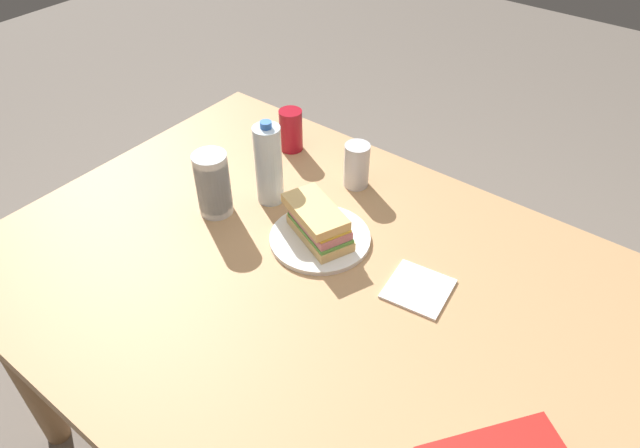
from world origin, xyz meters
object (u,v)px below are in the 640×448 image
object	(u,v)px
water_bottle_tall	(269,164)
plastic_cup_stack	(213,184)
dining_table	(322,310)
paper_plate	(320,238)
sandwich	(318,222)
soda_can_silver	(357,165)
soda_can_red	(291,130)

from	to	relation	value
water_bottle_tall	plastic_cup_stack	xyz separation A→B (m)	(0.08, 0.12, -0.02)
dining_table	water_bottle_tall	world-z (taller)	water_bottle_tall
paper_plate	plastic_cup_stack	world-z (taller)	plastic_cup_stack
paper_plate	water_bottle_tall	size ratio (longest dim) A/B	1.05
sandwich	water_bottle_tall	bearing A→B (deg)	-14.03
dining_table	plastic_cup_stack	distance (m)	0.40
dining_table	soda_can_silver	world-z (taller)	soda_can_silver
sandwich	water_bottle_tall	world-z (taller)	water_bottle_tall
dining_table	soda_can_red	world-z (taller)	soda_can_red
soda_can_red	soda_can_silver	bearing A→B (deg)	173.35
sandwich	plastic_cup_stack	size ratio (longest dim) A/B	1.23
dining_table	sandwich	bearing A→B (deg)	-49.48
paper_plate	soda_can_red	xyz separation A→B (m)	(0.31, -0.26, 0.05)
soda_can_red	dining_table	bearing A→B (deg)	136.79
dining_table	soda_can_red	bearing A→B (deg)	-43.21
sandwich	soda_can_silver	xyz separation A→B (m)	(0.06, -0.23, 0.01)
dining_table	plastic_cup_stack	world-z (taller)	plastic_cup_stack
paper_plate	plastic_cup_stack	xyz separation A→B (m)	(0.27, 0.07, 0.08)
soda_can_red	soda_can_silver	size ratio (longest dim) A/B	1.00
sandwich	plastic_cup_stack	distance (m)	0.28
dining_table	water_bottle_tall	distance (m)	0.38
water_bottle_tall	paper_plate	bearing A→B (deg)	166.33
dining_table	sandwich	size ratio (longest dim) A/B	7.45
dining_table	paper_plate	distance (m)	0.17
dining_table	plastic_cup_stack	bearing A→B (deg)	-6.22
dining_table	plastic_cup_stack	xyz separation A→B (m)	(0.36, -0.04, 0.17)
plastic_cup_stack	soda_can_silver	world-z (taller)	plastic_cup_stack
plastic_cup_stack	sandwich	bearing A→B (deg)	-165.13
paper_plate	soda_can_red	world-z (taller)	soda_can_red
soda_can_red	sandwich	bearing A→B (deg)	139.07
dining_table	plastic_cup_stack	size ratio (longest dim) A/B	9.14
paper_plate	sandwich	xyz separation A→B (m)	(0.00, 0.00, 0.05)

